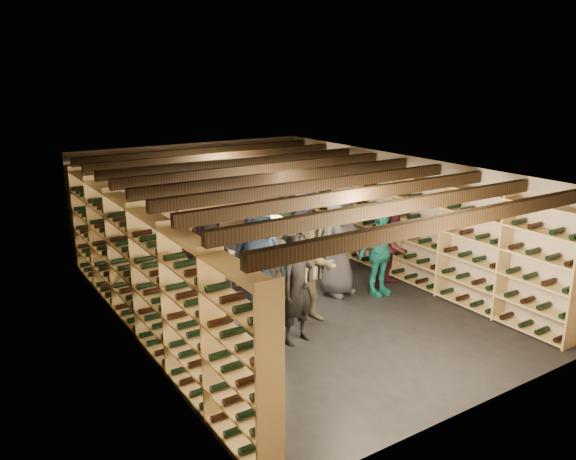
% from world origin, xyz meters
% --- Properties ---
extents(ground, '(8.00, 8.00, 0.00)m').
position_xyz_m(ground, '(0.00, 0.00, 0.00)').
color(ground, black).
rests_on(ground, ground).
extents(walls, '(5.52, 8.02, 2.40)m').
position_xyz_m(walls, '(0.00, 0.00, 1.20)').
color(walls, '#BDA893').
rests_on(walls, ground).
extents(ceiling, '(5.50, 8.00, 0.01)m').
position_xyz_m(ceiling, '(0.00, 0.00, 2.40)').
color(ceiling, beige).
rests_on(ceiling, walls).
extents(ceiling_joists, '(5.40, 7.12, 0.18)m').
position_xyz_m(ceiling_joists, '(0.00, 0.00, 2.26)').
color(ceiling_joists, black).
rests_on(ceiling_joists, ground).
extents(wine_rack_left, '(0.32, 7.50, 2.15)m').
position_xyz_m(wine_rack_left, '(-2.57, 0.00, 1.08)').
color(wine_rack_left, tan).
rests_on(wine_rack_left, ground).
extents(wine_rack_right, '(0.32, 7.50, 2.15)m').
position_xyz_m(wine_rack_right, '(2.57, 0.00, 1.08)').
color(wine_rack_right, tan).
rests_on(wine_rack_right, ground).
extents(wine_rack_back, '(4.70, 0.30, 2.15)m').
position_xyz_m(wine_rack_back, '(0.00, 3.83, 1.07)').
color(wine_rack_back, tan).
rests_on(wine_rack_back, ground).
extents(crate_stack_left, '(0.54, 0.40, 0.68)m').
position_xyz_m(crate_stack_left, '(-1.07, 2.06, 0.34)').
color(crate_stack_left, tan).
rests_on(crate_stack_left, ground).
extents(crate_stack_right, '(0.55, 0.40, 0.34)m').
position_xyz_m(crate_stack_right, '(-0.49, 1.30, 0.17)').
color(crate_stack_right, tan).
rests_on(crate_stack_right, ground).
extents(crate_loose, '(0.57, 0.45, 0.17)m').
position_xyz_m(crate_loose, '(0.07, 2.61, 0.09)').
color(crate_loose, tan).
rests_on(crate_loose, ground).
extents(person_0, '(0.99, 0.77, 1.79)m').
position_xyz_m(person_0, '(-1.40, 0.17, 0.90)').
color(person_0, black).
rests_on(person_0, ground).
extents(person_1, '(0.68, 0.51, 1.69)m').
position_xyz_m(person_1, '(-0.68, -1.38, 0.84)').
color(person_1, black).
rests_on(person_1, ground).
extents(person_2, '(1.06, 0.96, 1.76)m').
position_xyz_m(person_2, '(-0.11, -0.88, 0.88)').
color(person_2, brown).
rests_on(person_2, ground).
extents(person_3, '(1.14, 0.90, 1.54)m').
position_xyz_m(person_3, '(-0.09, 0.25, 0.77)').
color(person_3, beige).
rests_on(person_3, ground).
extents(person_4, '(0.95, 0.43, 1.60)m').
position_xyz_m(person_4, '(1.61, -0.62, 0.80)').
color(person_4, '#1C8076').
rests_on(person_4, ground).
extents(person_5, '(1.54, 1.04, 1.60)m').
position_xyz_m(person_5, '(-1.45, 1.02, 0.80)').
color(person_5, brown).
rests_on(person_5, ground).
extents(person_6, '(1.06, 0.83, 1.90)m').
position_xyz_m(person_6, '(-0.72, -0.25, 0.95)').
color(person_6, '#1F314C').
rests_on(person_6, ground).
extents(person_7, '(0.68, 0.49, 1.72)m').
position_xyz_m(person_7, '(1.37, 0.54, 0.86)').
color(person_7, gray).
rests_on(person_7, ground).
extents(person_8, '(0.96, 0.87, 1.61)m').
position_xyz_m(person_8, '(2.12, -0.43, 0.80)').
color(person_8, '#431720').
rests_on(person_8, ground).
extents(person_9, '(1.08, 0.65, 1.62)m').
position_xyz_m(person_9, '(-2.04, 1.10, 0.81)').
color(person_9, '#B7B4A6').
rests_on(person_9, ground).
extents(person_10, '(1.17, 0.82, 1.85)m').
position_xyz_m(person_10, '(0.76, 1.30, 0.92)').
color(person_10, '#22442D').
rests_on(person_10, ground).
extents(person_11, '(1.66, 0.72, 1.73)m').
position_xyz_m(person_11, '(1.31, 1.30, 0.86)').
color(person_11, slate).
rests_on(person_11, ground).
extents(person_12, '(1.03, 0.77, 1.89)m').
position_xyz_m(person_12, '(1.02, -0.20, 0.94)').
color(person_12, '#2E2D32').
rests_on(person_12, ground).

